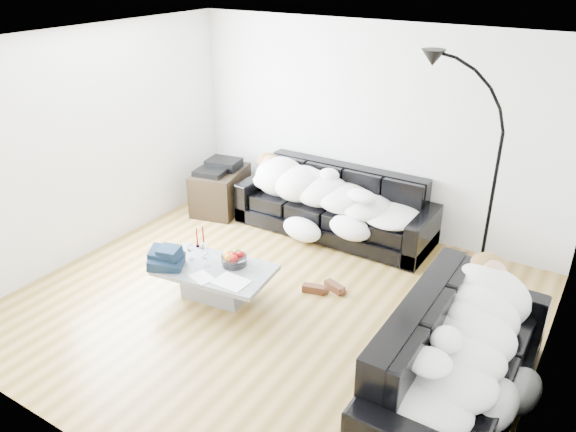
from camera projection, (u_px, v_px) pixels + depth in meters
The scene contains 24 objects.
ground at pixel (273, 305), 5.79m from camera, with size 5.00×5.00×0.00m, color olive.
wall_back at pixel (372, 130), 6.95m from camera, with size 5.00×0.02×2.60m, color silver.
wall_left at pixel (90, 144), 6.44m from camera, with size 0.02×4.50×2.60m, color silver.
wall_right at pixel (560, 261), 4.03m from camera, with size 0.02×4.50×2.60m, color silver.
ceiling at pixel (269, 45), 4.67m from camera, with size 5.00×5.00×0.00m, color white.
sofa_back at pixel (334, 204), 7.10m from camera, with size 2.53×0.87×0.83m, color black.
sofa_right at pixel (460, 360), 4.34m from camera, with size 2.20×0.94×0.89m, color black.
sleeper_back at pixel (333, 189), 6.97m from camera, with size 2.14×0.74×0.43m, color white, non-canonical shape.
sleeper_right at pixel (463, 339), 4.25m from camera, with size 1.89×0.80×0.46m, color white, non-canonical shape.
teal_cushion at pixel (481, 287), 4.77m from camera, with size 0.36×0.30×0.20m, color #0D595D.
coffee_table at pixel (216, 282), 5.87m from camera, with size 1.18×0.69×0.34m, color #939699.
fruit_bowl at pixel (234, 258), 5.82m from camera, with size 0.27×0.27×0.16m, color white.
wine_glass_a at pixel (203, 250), 5.95m from camera, with size 0.08×0.08×0.18m, color white.
wine_glass_b at pixel (191, 252), 5.92m from camera, with size 0.07×0.07×0.17m, color white.
wine_glass_c at pixel (206, 260), 5.78m from camera, with size 0.07×0.07×0.17m, color white.
candle_left at pixel (197, 238), 6.16m from camera, with size 0.04×0.04×0.22m, color maroon.
candle_right at pixel (203, 238), 6.13m from camera, with size 0.05×0.05×0.26m, color maroon.
newspaper_a at pixel (231, 282), 5.55m from camera, with size 0.33×0.26×0.01m, color silver.
newspaper_b at pixel (202, 277), 5.62m from camera, with size 0.25×0.18×0.01m, color silver.
navy_jacket at pixel (167, 251), 5.78m from camera, with size 0.37×0.31×0.18m, color black, non-canonical shape.
shoes at pixel (323, 288), 6.01m from camera, with size 0.41×0.30×0.09m, color #472311, non-canonical shape.
av_cabinet at pixel (221, 190), 7.81m from camera, with size 0.58×0.85×0.58m, color black.
stereo at pixel (219, 166), 7.65m from camera, with size 0.44×0.34×0.13m, color black.
floor_lamp at pixel (492, 200), 5.54m from camera, with size 0.79×0.32×2.17m, color black, non-canonical shape.
Camera 1 is at (2.71, -4.01, 3.32)m, focal length 35.00 mm.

